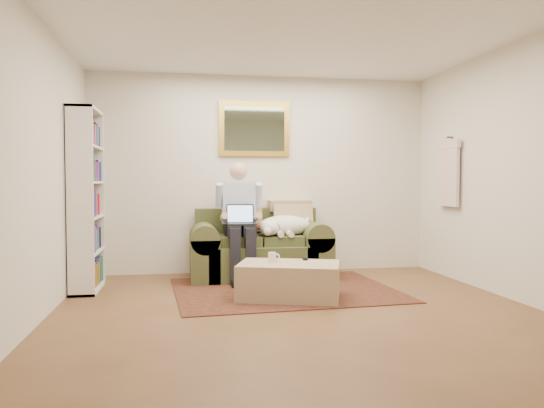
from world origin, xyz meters
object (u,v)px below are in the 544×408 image
object	(u,v)px
laptop	(241,219)
ottoman	(289,281)
sofa	(259,254)
bookshelf	(86,200)
sleeping_dog	(285,226)
coffee_mug	(272,257)
seated_man	(240,221)

from	to	relation	value
laptop	ottoman	xyz separation A→B (m)	(0.39, -1.02, -0.57)
sofa	bookshelf	size ratio (longest dim) A/B	0.86
laptop	sleeping_dog	bearing A→B (deg)	13.64
ottoman	coffee_mug	bearing A→B (deg)	147.63
coffee_mug	laptop	bearing A→B (deg)	103.76
laptop	coffee_mug	distance (m)	1.01
coffee_mug	ottoman	bearing A→B (deg)	-32.37
coffee_mug	sleeping_dog	bearing A→B (deg)	72.30
sleeping_dog	coffee_mug	bearing A→B (deg)	-107.70
laptop	coffee_mug	xyz separation A→B (m)	(0.23, -0.92, -0.34)
seated_man	laptop	xyz separation A→B (m)	(0.00, -0.07, 0.03)
coffee_mug	bookshelf	bearing A→B (deg)	160.02
sleeping_dog	sofa	bearing A→B (deg)	164.26
bookshelf	coffee_mug	bearing A→B (deg)	-19.98
laptop	bookshelf	size ratio (longest dim) A/B	0.17
sofa	coffee_mug	size ratio (longest dim) A/B	17.13
laptop	sleeping_dog	xyz separation A→B (m)	(0.56, 0.14, -0.10)
sofa	laptop	bearing A→B (deg)	-138.98
sleeping_dog	ottoman	bearing A→B (deg)	-98.71
ottoman	coffee_mug	xyz separation A→B (m)	(-0.16, 0.10, 0.23)
sleeping_dog	laptop	bearing A→B (deg)	-166.36
bookshelf	sleeping_dog	bearing A→B (deg)	8.56
sofa	seated_man	world-z (taller)	seated_man
sofa	seated_man	bearing A→B (deg)	-148.55
sofa	laptop	distance (m)	0.57
ottoman	coffee_mug	distance (m)	0.30
sofa	laptop	size ratio (longest dim) A/B	5.15
sleeping_dog	ottoman	xyz separation A→B (m)	(-0.18, -1.16, -0.47)
sofa	bookshelf	distance (m)	2.16
seated_man	laptop	world-z (taller)	seated_man
sleeping_dog	bookshelf	size ratio (longest dim) A/B	0.35
ottoman	coffee_mug	world-z (taller)	coffee_mug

